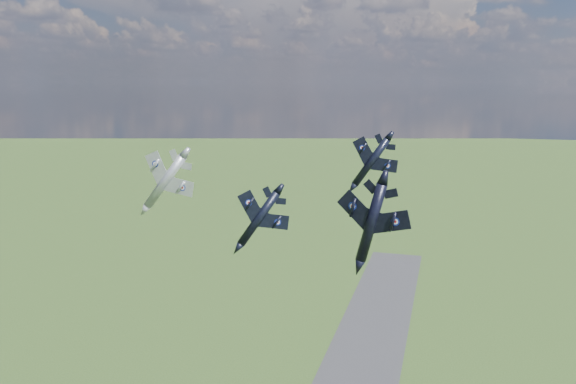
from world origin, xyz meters
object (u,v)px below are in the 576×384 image
(jet_right_navy, at_px, (371,223))
(jet_left_silver, at_px, (165,181))
(jet_high_navy, at_px, (371,162))
(jet_lead_navy, at_px, (259,218))

(jet_right_navy, bearing_deg, jet_left_silver, 159.63)
(jet_right_navy, distance_m, jet_high_navy, 45.04)
(jet_lead_navy, relative_size, jet_left_silver, 0.89)
(jet_right_navy, xyz_separation_m, jet_left_silver, (-37.31, 21.92, -0.92))
(jet_lead_navy, xyz_separation_m, jet_left_silver, (-17.59, 3.18, 4.36))
(jet_lead_navy, relative_size, jet_high_navy, 0.93)
(jet_left_silver, bearing_deg, jet_lead_navy, -11.27)
(jet_lead_navy, xyz_separation_m, jet_right_navy, (19.72, -18.74, 5.27))
(jet_lead_navy, bearing_deg, jet_right_navy, -62.19)
(jet_lead_navy, distance_m, jet_left_silver, 18.40)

